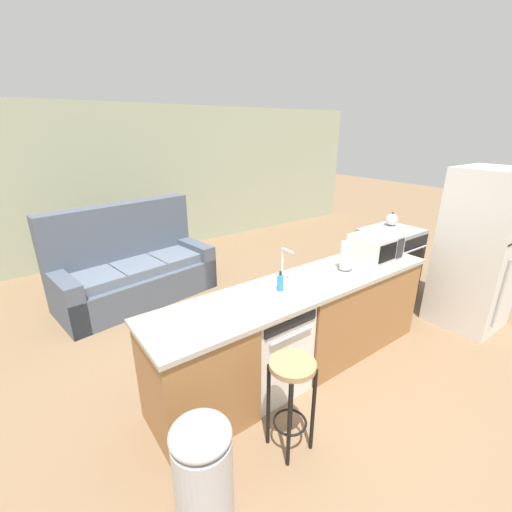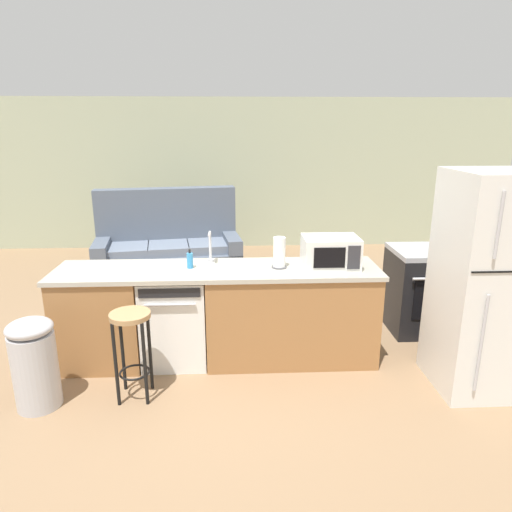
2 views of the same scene
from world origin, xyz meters
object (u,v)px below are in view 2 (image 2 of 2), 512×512
dishwasher (176,318)px  bar_stool (132,337)px  kettle (442,238)px  microwave (330,252)px  soap_bottle (190,260)px  stove_range (426,290)px  refrigerator (487,284)px  trash_bin (34,362)px  couch (169,251)px  paper_towel_roll (279,253)px

dishwasher → bar_stool: 0.68m
dishwasher → kettle: bearing=13.8°
dishwasher → microwave: (1.42, -0.00, 0.62)m
soap_bottle → stove_range: bearing=12.1°
refrigerator → soap_bottle: bearing=166.8°
stove_range → trash_bin: size_ratio=1.22×
stove_range → refrigerator: size_ratio=0.49×
refrigerator → kettle: bearing=82.2°
bar_stool → microwave: bearing=19.8°
microwave → bar_stool: bearing=-160.2°
refrigerator → microwave: bearing=155.0°
soap_bottle → kettle: size_ratio=0.86×
dishwasher → trash_bin: (-1.01, -0.70, -0.04)m
stove_range → microwave: 1.43m
dishwasher → couch: (-0.40, 2.47, -0.03)m
refrigerator → paper_towel_roll: size_ratio=6.46×
stove_range → soap_bottle: soap_bottle is taller
dishwasher → refrigerator: size_ratio=0.46×
couch → bar_stool: bearing=-87.5°
dishwasher → stove_range: stove_range is taller
bar_stool → couch: 3.08m
paper_towel_roll → bar_stool: paper_towel_roll is taller
soap_bottle → trash_bin: 1.49m
stove_range → kettle: 0.58m
kettle → couch: (-3.17, 1.79, -0.59)m
dishwasher → bar_stool: bearing=-113.7°
refrigerator → bar_stool: (-2.87, -0.06, -0.38)m
bar_stool → couch: (-0.13, 3.08, -0.14)m
refrigerator → couch: refrigerator is taller
stove_range → kettle: bearing=37.7°
dishwasher → bar_stool: (-0.27, -0.61, 0.11)m
soap_bottle → couch: couch is taller
refrigerator → bar_stool: bearing=-178.8°
refrigerator → paper_towel_roll: 1.73m
refrigerator → soap_bottle: (-2.45, 0.57, 0.06)m
microwave → couch: 3.14m
refrigerator → microwave: size_ratio=3.64×
dishwasher → refrigerator: 2.70m
microwave → bar_stool: size_ratio=0.68×
soap_bottle → couch: (-0.55, 2.44, -0.58)m
soap_bottle → bar_stool: size_ratio=0.24×
stove_range → trash_bin: stove_range is taller
stove_range → paper_towel_roll: 1.83m
stove_range → soap_bottle: bearing=-167.9°
refrigerator → bar_stool: size_ratio=2.46×
stove_range → couch: size_ratio=0.43×
microwave → soap_bottle: bearing=178.8°
microwave → bar_stool: microwave is taller
bar_stool → trash_bin: (-0.74, -0.09, -0.16)m
bar_stool → dishwasher: bearing=66.3°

